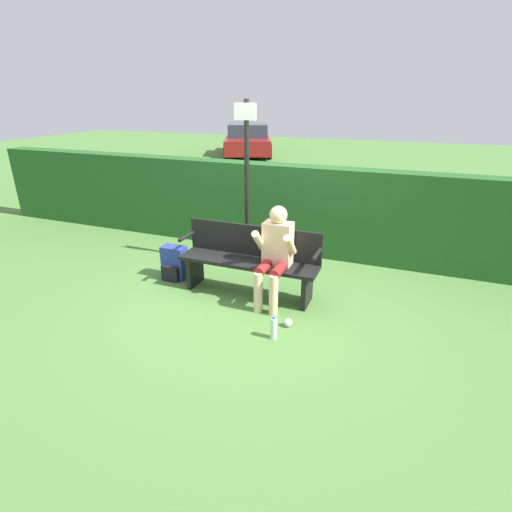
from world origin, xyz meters
TOP-DOWN VIEW (x-y plane):
  - ground_plane at (0.00, 0.00)m, footprint 40.00×40.00m
  - hedge_back at (0.00, 1.76)m, footprint 12.00×0.38m
  - park_bench at (0.00, 0.06)m, footprint 1.83×0.42m
  - person_seated at (0.38, -0.06)m, footprint 0.49×0.58m
  - backpack at (-1.17, 0.07)m, footprint 0.34×0.26m
  - water_bottle at (0.66, -0.86)m, footprint 0.07×0.07m
  - signpost at (-0.37, 0.86)m, footprint 0.31×0.09m
  - parked_car at (-5.04, 12.12)m, footprint 3.28×4.59m
  - litter_crumple at (0.73, -0.58)m, footprint 0.10×0.10m

SIDE VIEW (x-z plane):
  - ground_plane at x=0.00m, z-range 0.00..0.00m
  - litter_crumple at x=0.73m, z-range 0.00..0.10m
  - water_bottle at x=0.66m, z-range -0.01..0.26m
  - backpack at x=-1.17m, z-range -0.01..0.46m
  - park_bench at x=0.00m, z-range 0.03..0.93m
  - parked_car at x=-5.04m, z-range -0.03..1.27m
  - person_seated at x=0.38m, z-range 0.07..1.30m
  - hedge_back at x=0.00m, z-range 0.00..1.43m
  - signpost at x=-0.37m, z-range 0.13..2.54m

